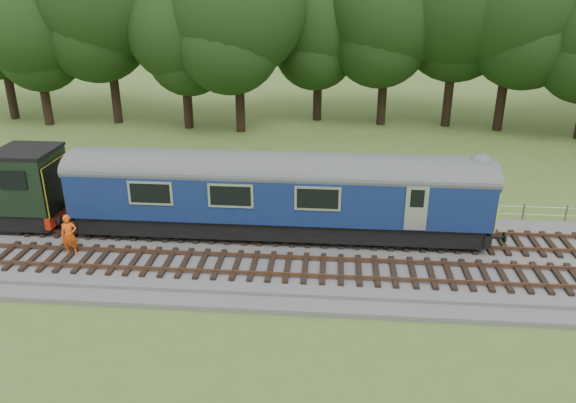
{
  "coord_description": "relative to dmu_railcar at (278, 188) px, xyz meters",
  "views": [
    {
      "loc": [
        -3.22,
        -21.23,
        11.39
      ],
      "look_at": [
        -5.17,
        1.4,
        2.0
      ],
      "focal_mm": 35.0,
      "sensor_mm": 36.0,
      "label": 1
    }
  ],
  "objects": [
    {
      "name": "tree_line",
      "position": [
        5.62,
        20.6,
        -2.61
      ],
      "size": [
        70.0,
        8.0,
        18.0
      ],
      "primitive_type": null,
      "color": "black",
      "rests_on": "ground"
    },
    {
      "name": "ballast",
      "position": [
        5.62,
        -1.4,
        -2.43
      ],
      "size": [
        70.0,
        7.0,
        0.35
      ],
      "primitive_type": "cube",
      "color": "#4C4C4F",
      "rests_on": "ground"
    },
    {
      "name": "track_south",
      "position": [
        5.62,
        -3.0,
        -2.19
      ],
      "size": [
        67.2,
        2.4,
        0.21
      ],
      "color": "black",
      "rests_on": "ballast"
    },
    {
      "name": "worker",
      "position": [
        -8.42,
        -2.57,
        -1.37
      ],
      "size": [
        0.75,
        0.62,
        1.78
      ],
      "primitive_type": "imported",
      "rotation": [
        0.0,
        0.0,
        0.35
      ],
      "color": "#FA510D",
      "rests_on": "ballast"
    },
    {
      "name": "track_north",
      "position": [
        5.62,
        -0.0,
        -2.19
      ],
      "size": [
        67.2,
        2.4,
        0.21
      ],
      "color": "black",
      "rests_on": "ballast"
    },
    {
      "name": "dmu_railcar",
      "position": [
        0.0,
        0.0,
        0.0
      ],
      "size": [
        18.05,
        2.86,
        3.88
      ],
      "color": "black",
      "rests_on": "ground"
    },
    {
      "name": "fence",
      "position": [
        5.62,
        3.1,
        -2.61
      ],
      "size": [
        64.0,
        0.12,
        1.0
      ],
      "primitive_type": null,
      "color": "#6B6054",
      "rests_on": "ground"
    },
    {
      "name": "ground",
      "position": [
        5.62,
        -1.4,
        -2.61
      ],
      "size": [
        120.0,
        120.0,
        0.0
      ],
      "primitive_type": "plane",
      "color": "#4D6A27",
      "rests_on": "ground"
    }
  ]
}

